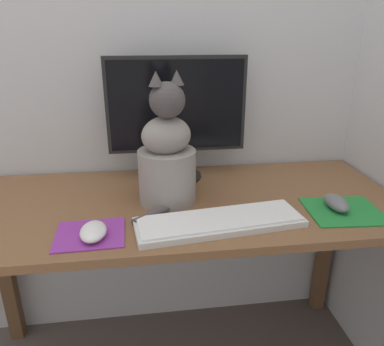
{
  "coord_description": "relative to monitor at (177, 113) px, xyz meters",
  "views": [
    {
      "loc": [
        -0.1,
        -1.06,
        1.22
      ],
      "look_at": [
        0.03,
        -0.08,
        0.83
      ],
      "focal_mm": 35.0,
      "sensor_mm": 36.0,
      "label": 1
    }
  ],
  "objects": [
    {
      "name": "desk",
      "position": [
        -0.02,
        -0.2,
        -0.34
      ],
      "size": [
        1.41,
        0.59,
        0.71
      ],
      "color": "brown",
      "rests_on": "ground_plane"
    },
    {
      "name": "keyboard",
      "position": [
        0.08,
        -0.37,
        -0.23
      ],
      "size": [
        0.48,
        0.2,
        0.02
      ],
      "rotation": [
        0.0,
        0.0,
        0.12
      ],
      "color": "silver",
      "rests_on": "desk"
    },
    {
      "name": "computer_mouse_left",
      "position": [
        -0.26,
        -0.39,
        -0.22
      ],
      "size": [
        0.07,
        0.1,
        0.03
      ],
      "color": "white",
      "rests_on": "mousepad_left"
    },
    {
      "name": "wall_back",
      "position": [
        -0.02,
        0.13,
        0.31
      ],
      "size": [
        7.0,
        0.04,
        2.5
      ],
      "color": "silver",
      "rests_on": "ground_plane"
    },
    {
      "name": "cat",
      "position": [
        -0.05,
        -0.2,
        -0.09
      ],
      "size": [
        0.23,
        0.28,
        0.4
      ],
      "rotation": [
        0.0,
        0.0,
        0.34
      ],
      "color": "gray",
      "rests_on": "desk"
    },
    {
      "name": "monitor",
      "position": [
        0.0,
        0.0,
        0.0
      ],
      "size": [
        0.48,
        0.17,
        0.43
      ],
      "color": "black",
      "rests_on": "desk"
    },
    {
      "name": "mousepad_left",
      "position": [
        -0.27,
        -0.37,
        -0.24
      ],
      "size": [
        0.18,
        0.16,
        0.0
      ],
      "rotation": [
        0.0,
        0.0,
        0.03
      ],
      "color": "purple",
      "rests_on": "desk"
    },
    {
      "name": "computer_mouse_right",
      "position": [
        0.44,
        -0.32,
        -0.21
      ],
      "size": [
        0.06,
        0.11,
        0.04
      ],
      "color": "slate",
      "rests_on": "mousepad_right"
    },
    {
      "name": "mousepad_right",
      "position": [
        0.46,
        -0.34,
        -0.24
      ],
      "size": [
        0.23,
        0.2,
        0.0
      ],
      "rotation": [
        0.0,
        0.0,
        -0.07
      ],
      "color": "#238438",
      "rests_on": "desk"
    }
  ]
}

